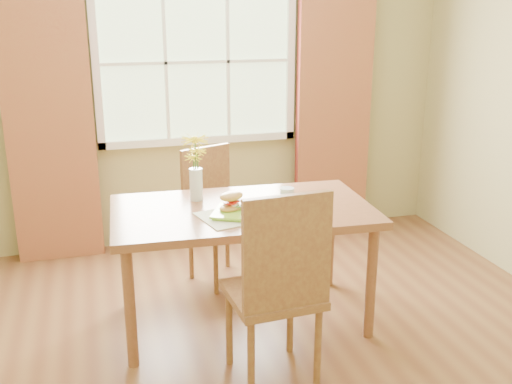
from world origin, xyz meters
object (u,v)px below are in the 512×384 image
object	(u,v)px
dining_table	(243,220)
water_glass	(287,199)
chair_far	(215,208)
chair_near	(279,283)
croissant_sandwich	(231,202)
flower_vase	(195,161)

from	to	relation	value
dining_table	water_glass	size ratio (longest dim) A/B	12.58
water_glass	chair_far	bearing A→B (deg)	110.18
chair_far	water_glass	world-z (taller)	chair_far
chair_near	croissant_sandwich	distance (m)	0.67
croissant_sandwich	water_glass	world-z (taller)	croissant_sandwich
chair_far	flower_vase	world-z (taller)	flower_vase
chair_far	flower_vase	bearing A→B (deg)	-135.91
flower_vase	water_glass	bearing A→B (deg)	-31.78
chair_near	water_glass	size ratio (longest dim) A/B	8.55
dining_table	flower_vase	xyz separation A→B (m)	(-0.24, 0.23, 0.33)
chair_near	croissant_sandwich	xyz separation A→B (m)	(-0.10, 0.62, 0.24)
chair_near	chair_far	size ratio (longest dim) A/B	1.13
chair_far	croissant_sandwich	size ratio (longest dim) A/B	5.10
dining_table	flower_vase	world-z (taller)	flower_vase
chair_far	dining_table	bearing A→B (deg)	-109.42
croissant_sandwich	water_glass	xyz separation A→B (m)	(0.35, 0.01, -0.02)
flower_vase	dining_table	bearing A→B (deg)	-43.10
dining_table	chair_near	distance (m)	0.72
chair_near	flower_vase	size ratio (longest dim) A/B	2.60
chair_near	dining_table	bearing A→B (deg)	86.43
flower_vase	chair_far	bearing A→B (deg)	66.08
chair_near	chair_far	world-z (taller)	chair_near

